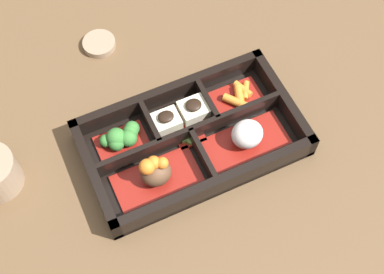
{
  "coord_description": "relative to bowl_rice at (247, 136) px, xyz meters",
  "views": [
    {
      "loc": [
        0.17,
        0.36,
        0.74
      ],
      "look_at": [
        0.0,
        0.0,
        0.03
      ],
      "focal_mm": 50.0,
      "sensor_mm": 36.0,
      "label": 1
    }
  ],
  "objects": [
    {
      "name": "bowl_greens",
      "position": [
        0.17,
        -0.08,
        -0.0
      ],
      "size": [
        0.08,
        0.05,
        0.04
      ],
      "color": "maroon",
      "rests_on": "bento_base"
    },
    {
      "name": "bowl_rice",
      "position": [
        0.0,
        0.0,
        0.0
      ],
      "size": [
        0.13,
        0.06,
        0.05
      ],
      "color": "maroon",
      "rests_on": "bento_base"
    },
    {
      "name": "bowl_pickles",
      "position": [
        0.08,
        -0.04,
        -0.01
      ],
      "size": [
        0.04,
        0.03,
        0.01
      ],
      "color": "maroon",
      "rests_on": "bento_base"
    },
    {
      "name": "bowl_tofu",
      "position": [
        0.07,
        -0.08,
        -0.01
      ],
      "size": [
        0.09,
        0.05,
        0.04
      ],
      "color": "maroon",
      "rests_on": "bento_base"
    },
    {
      "name": "bowl_carrots",
      "position": [
        -0.03,
        -0.08,
        -0.01
      ],
      "size": [
        0.08,
        0.06,
        0.02
      ],
      "color": "maroon",
      "rests_on": "bento_base"
    },
    {
      "name": "bento_rim",
      "position": [
        0.07,
        -0.04,
        -0.01
      ],
      "size": [
        0.33,
        0.19,
        0.04
      ],
      "color": "black",
      "rests_on": "ground_plane"
    },
    {
      "name": "ground_plane",
      "position": [
        0.07,
        -0.04,
        -0.03
      ],
      "size": [
        3.0,
        3.0,
        0.0
      ],
      "primitive_type": "plane",
      "color": "brown"
    },
    {
      "name": "sauce_dish",
      "position": [
        0.14,
        -0.28,
        -0.02
      ],
      "size": [
        0.06,
        0.06,
        0.01
      ],
      "color": "gray",
      "rests_on": "ground_plane"
    },
    {
      "name": "bento_base",
      "position": [
        0.07,
        -0.04,
        -0.03
      ],
      "size": [
        0.33,
        0.19,
        0.01
      ],
      "color": "black",
      "rests_on": "ground_plane"
    },
    {
      "name": "bowl_stew",
      "position": [
        0.15,
        -0.0,
        0.0
      ],
      "size": [
        0.13,
        0.06,
        0.06
      ],
      "color": "maroon",
      "rests_on": "bento_base"
    }
  ]
}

